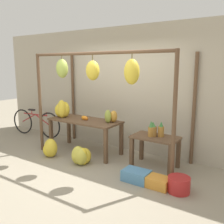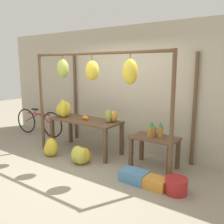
{
  "view_description": "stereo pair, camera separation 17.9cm",
  "coord_description": "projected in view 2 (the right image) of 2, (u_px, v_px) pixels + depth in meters",
  "views": [
    {
      "loc": [
        2.87,
        -3.28,
        1.94
      ],
      "look_at": [
        0.09,
        0.9,
        1.0
      ],
      "focal_mm": 40.0,
      "sensor_mm": 36.0,
      "label": 1
    },
    {
      "loc": [
        3.02,
        -3.18,
        1.94
      ],
      "look_at": [
        0.09,
        0.9,
        1.0
      ],
      "focal_mm": 40.0,
      "sensor_mm": 36.0,
      "label": 2
    }
  ],
  "objects": [
    {
      "name": "fruit_crate_white",
      "position": [
        134.0,
        176.0,
        4.23
      ],
      "size": [
        0.45,
        0.31,
        0.19
      ],
      "color": "#4C84B2",
      "rests_on": "ground_plane"
    },
    {
      "name": "ground_plane",
      "position": [
        80.0,
        172.0,
        4.63
      ],
      "size": [
        20.0,
        20.0,
        0.0
      ],
      "primitive_type": "plane",
      "color": "gray"
    },
    {
      "name": "stall_awning",
      "position": [
        101.0,
        82.0,
        4.82
      ],
      "size": [
        3.2,
        1.25,
        2.19
      ],
      "color": "brown",
      "rests_on": "ground_plane"
    },
    {
      "name": "orange_pile",
      "position": [
        85.0,
        118.0,
        5.55
      ],
      "size": [
        0.18,
        0.14,
        0.09
      ],
      "color": "orange",
      "rests_on": "display_table_main"
    },
    {
      "name": "banana_pile_ground_right",
      "position": [
        81.0,
        155.0,
        4.97
      ],
      "size": [
        0.42,
        0.46,
        0.37
      ],
      "color": "yellow",
      "rests_on": "ground_plane"
    },
    {
      "name": "fruit_crate_purple",
      "position": [
        155.0,
        183.0,
        4.01
      ],
      "size": [
        0.41,
        0.28,
        0.17
      ],
      "color": "orange",
      "rests_on": "ground_plane"
    },
    {
      "name": "shop_wall_back",
      "position": [
        128.0,
        90.0,
        5.68
      ],
      "size": [
        8.0,
        0.08,
        2.8
      ],
      "color": "#B2A893",
      "rests_on": "ground_plane"
    },
    {
      "name": "blue_bucket",
      "position": [
        176.0,
        186.0,
        3.83
      ],
      "size": [
        0.35,
        0.35,
        0.25
      ],
      "color": "#AD2323",
      "rests_on": "ground_plane"
    },
    {
      "name": "pineapple_cluster",
      "position": [
        153.0,
        130.0,
        4.71
      ],
      "size": [
        0.28,
        0.21,
        0.31
      ],
      "color": "olive",
      "rests_on": "display_table_side"
    },
    {
      "name": "parked_bicycle",
      "position": [
        39.0,
        122.0,
        7.01
      ],
      "size": [
        1.71,
        0.2,
        0.75
      ],
      "color": "black",
      "rests_on": "ground_plane"
    },
    {
      "name": "banana_pile_on_table",
      "position": [
        64.0,
        109.0,
        5.83
      ],
      "size": [
        0.43,
        0.4,
        0.42
      ],
      "color": "gold",
      "rests_on": "display_table_main"
    },
    {
      "name": "display_table_main",
      "position": [
        86.0,
        124.0,
        5.59
      ],
      "size": [
        1.66,
        0.69,
        0.75
      ],
      "color": "brown",
      "rests_on": "ground_plane"
    },
    {
      "name": "display_table_side",
      "position": [
        154.0,
        144.0,
        4.74
      ],
      "size": [
        0.88,
        0.52,
        0.61
      ],
      "color": "brown",
      "rests_on": "ground_plane"
    },
    {
      "name": "papaya_pile",
      "position": [
        111.0,
        117.0,
        5.26
      ],
      "size": [
        0.23,
        0.3,
        0.28
      ],
      "color": "#93A33D",
      "rests_on": "display_table_main"
    },
    {
      "name": "banana_pile_ground_left",
      "position": [
        51.0,
        148.0,
        5.4
      ],
      "size": [
        0.4,
        0.38,
        0.4
      ],
      "color": "gold",
      "rests_on": "ground_plane"
    }
  ]
}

